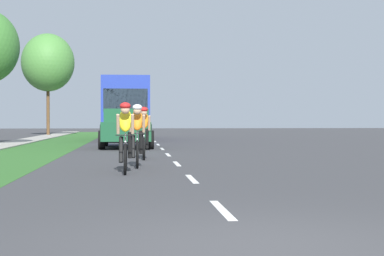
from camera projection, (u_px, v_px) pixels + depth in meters
ground_plane at (162, 149)px, 25.67m from camera, size 120.00×120.00×0.00m
grass_verge at (41, 149)px, 25.21m from camera, size 2.83×70.00×0.01m
lane_markings_center at (158, 145)px, 29.65m from camera, size 0.12×53.49×0.01m
cyclist_lead at (125, 137)px, 13.88m from camera, size 0.42×1.72×1.58m
cyclist_trailing at (137, 135)px, 15.61m from camera, size 0.42×1.72×1.58m
cyclist_distant at (144, 132)px, 18.75m from camera, size 0.42×1.72×1.58m
pickup_dark_green at (127, 128)px, 26.36m from camera, size 2.22×5.10×1.64m
bus_blue at (127, 107)px, 37.26m from camera, size 2.78×11.60×3.48m
street_tree_far at (48, 63)px, 46.91m from camera, size 3.98×3.98×7.71m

